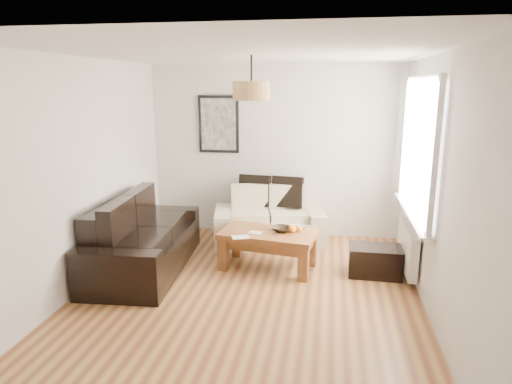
% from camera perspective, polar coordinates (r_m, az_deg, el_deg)
% --- Properties ---
extents(floor, '(4.50, 4.50, 0.00)m').
position_cam_1_polar(floor, '(5.15, -1.13, -13.00)').
color(floor, brown).
rests_on(floor, ground).
extents(ceiling, '(3.80, 4.50, 0.00)m').
position_cam_1_polar(ceiling, '(4.62, -1.28, 17.23)').
color(ceiling, white).
rests_on(ceiling, floor).
extents(wall_back, '(3.80, 0.04, 2.60)m').
position_cam_1_polar(wall_back, '(6.91, 2.26, 5.17)').
color(wall_back, silver).
rests_on(wall_back, floor).
extents(wall_front, '(3.80, 0.04, 2.60)m').
position_cam_1_polar(wall_front, '(2.63, -10.39, -9.02)').
color(wall_front, silver).
rests_on(wall_front, floor).
extents(wall_left, '(0.04, 4.50, 2.60)m').
position_cam_1_polar(wall_left, '(5.40, -21.45, 1.89)').
color(wall_left, silver).
rests_on(wall_left, floor).
extents(wall_right, '(0.04, 4.50, 2.60)m').
position_cam_1_polar(wall_right, '(4.76, 21.92, 0.39)').
color(wall_right, silver).
rests_on(wall_right, floor).
extents(window_bay, '(0.14, 1.90, 1.60)m').
position_cam_1_polar(window_bay, '(5.47, 20.05, 5.34)').
color(window_bay, white).
rests_on(window_bay, wall_right).
extents(radiator, '(0.10, 0.90, 0.52)m').
position_cam_1_polar(radiator, '(5.75, 18.68, -6.75)').
color(radiator, white).
rests_on(radiator, wall_right).
extents(poster, '(0.62, 0.04, 0.87)m').
position_cam_1_polar(poster, '(6.99, -4.74, 8.54)').
color(poster, black).
rests_on(poster, wall_back).
extents(pendant_shade, '(0.40, 0.40, 0.20)m').
position_cam_1_polar(pendant_shade, '(4.91, -0.59, 12.69)').
color(pendant_shade, tan).
rests_on(pendant_shade, ceiling).
extents(loveseat_cream, '(1.72, 1.17, 0.79)m').
position_cam_1_polar(loveseat_cream, '(6.65, 1.65, -3.16)').
color(loveseat_cream, beige).
rests_on(loveseat_cream, floor).
extents(sofa_leather, '(1.11, 2.06, 0.87)m').
position_cam_1_polar(sofa_leather, '(5.87, -14.04, -5.44)').
color(sofa_leather, black).
rests_on(sofa_leather, floor).
extents(coffee_table, '(1.27, 0.83, 0.48)m').
position_cam_1_polar(coffee_table, '(5.79, 1.56, -7.31)').
color(coffee_table, brown).
rests_on(coffee_table, floor).
extents(ottoman, '(0.65, 0.42, 0.36)m').
position_cam_1_polar(ottoman, '(5.79, 14.84, -8.43)').
color(ottoman, black).
rests_on(ottoman, floor).
extents(cushion_left, '(0.48, 0.19, 0.47)m').
position_cam_1_polar(cushion_left, '(6.78, -0.19, 0.19)').
color(cushion_left, black).
rests_on(cushion_left, loveseat_cream).
extents(cushion_right, '(0.48, 0.21, 0.46)m').
position_cam_1_polar(cushion_right, '(6.72, 3.96, -0.00)').
color(cushion_right, black).
rests_on(cushion_right, loveseat_cream).
extents(fruit_bowl, '(0.31, 0.31, 0.06)m').
position_cam_1_polar(fruit_bowl, '(5.72, 3.33, -4.72)').
color(fruit_bowl, black).
rests_on(fruit_bowl, coffee_table).
extents(orange_a, '(0.10, 0.10, 0.09)m').
position_cam_1_polar(orange_a, '(5.68, 4.65, -4.77)').
color(orange_a, orange).
rests_on(orange_a, fruit_bowl).
extents(orange_b, '(0.08, 0.08, 0.08)m').
position_cam_1_polar(orange_b, '(5.72, 5.50, -4.65)').
color(orange_b, orange).
rests_on(orange_b, fruit_bowl).
extents(orange_c, '(0.09, 0.09, 0.07)m').
position_cam_1_polar(orange_c, '(5.76, 4.46, -4.50)').
color(orange_c, '#E44913').
rests_on(orange_c, fruit_bowl).
extents(papers, '(0.25, 0.21, 0.01)m').
position_cam_1_polar(papers, '(5.50, -1.95, -5.73)').
color(papers, beige).
rests_on(papers, coffee_table).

